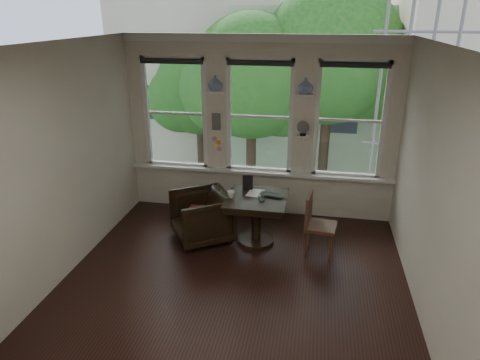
% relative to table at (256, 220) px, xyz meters
% --- Properties ---
extents(ground, '(4.50, 4.50, 0.00)m').
position_rel_table_xyz_m(ground, '(-0.13, -1.09, -0.38)').
color(ground, black).
rests_on(ground, ground).
extents(ceiling, '(4.50, 4.50, 0.00)m').
position_rel_table_xyz_m(ceiling, '(-0.13, -1.09, 2.62)').
color(ceiling, silver).
rests_on(ceiling, ground).
extents(wall_back, '(4.50, 0.00, 4.50)m').
position_rel_table_xyz_m(wall_back, '(-0.13, 1.16, 1.12)').
color(wall_back, silver).
rests_on(wall_back, ground).
extents(wall_front, '(4.50, 0.00, 4.50)m').
position_rel_table_xyz_m(wall_front, '(-0.13, -3.34, 1.12)').
color(wall_front, silver).
rests_on(wall_front, ground).
extents(wall_left, '(0.00, 4.50, 4.50)m').
position_rel_table_xyz_m(wall_left, '(-2.38, -1.09, 1.12)').
color(wall_left, silver).
rests_on(wall_left, ground).
extents(wall_right, '(0.00, 4.50, 4.50)m').
position_rel_table_xyz_m(wall_right, '(2.12, -1.09, 1.12)').
color(wall_right, silver).
rests_on(wall_right, ground).
extents(window_left, '(1.10, 0.12, 1.90)m').
position_rel_table_xyz_m(window_left, '(-1.58, 1.16, 1.32)').
color(window_left, white).
rests_on(window_left, ground).
extents(window_center, '(1.10, 0.12, 1.90)m').
position_rel_table_xyz_m(window_center, '(-0.13, 1.16, 1.32)').
color(window_center, white).
rests_on(window_center, ground).
extents(window_right, '(1.10, 0.12, 1.90)m').
position_rel_table_xyz_m(window_right, '(1.32, 1.16, 1.32)').
color(window_right, white).
rests_on(window_right, ground).
extents(shelf_left, '(0.26, 0.16, 0.03)m').
position_rel_table_xyz_m(shelf_left, '(-0.86, 1.06, 1.73)').
color(shelf_left, white).
rests_on(shelf_left, ground).
extents(shelf_right, '(0.26, 0.16, 0.03)m').
position_rel_table_xyz_m(shelf_right, '(0.59, 1.06, 1.73)').
color(shelf_right, white).
rests_on(shelf_right, ground).
extents(intercom, '(0.14, 0.06, 0.28)m').
position_rel_table_xyz_m(intercom, '(-0.86, 1.09, 1.23)').
color(intercom, '#59544F').
rests_on(intercom, ground).
extents(sticky_notes, '(0.16, 0.01, 0.24)m').
position_rel_table_xyz_m(sticky_notes, '(-0.86, 1.09, 0.88)').
color(sticky_notes, pink).
rests_on(sticky_notes, ground).
extents(desk_fan, '(0.20, 0.20, 0.24)m').
position_rel_table_xyz_m(desk_fan, '(0.59, 1.04, 1.16)').
color(desk_fan, '#59544F').
rests_on(desk_fan, ground).
extents(vase_left, '(0.24, 0.24, 0.25)m').
position_rel_table_xyz_m(vase_left, '(-0.86, 1.06, 1.86)').
color(vase_left, silver).
rests_on(vase_left, shelf_left).
extents(vase_right, '(0.24, 0.24, 0.25)m').
position_rel_table_xyz_m(vase_right, '(0.59, 1.06, 1.86)').
color(vase_right, silver).
rests_on(vase_right, shelf_right).
extents(table, '(0.90, 0.90, 0.75)m').
position_rel_table_xyz_m(table, '(0.00, 0.00, 0.00)').
color(table, black).
rests_on(table, ground).
extents(armchair_left, '(1.16, 1.15, 0.77)m').
position_rel_table_xyz_m(armchair_left, '(-0.84, -0.07, 0.01)').
color(armchair_left, black).
rests_on(armchair_left, ground).
extents(cushion_red, '(0.45, 0.45, 0.06)m').
position_rel_table_xyz_m(cushion_red, '(-0.84, -0.07, 0.08)').
color(cushion_red, maroon).
rests_on(cushion_red, armchair_left).
extents(side_chair_right, '(0.47, 0.47, 0.92)m').
position_rel_table_xyz_m(side_chair_right, '(0.96, -0.18, 0.09)').
color(side_chair_right, '#412717').
rests_on(side_chair_right, ground).
extents(laptop, '(0.40, 0.32, 0.03)m').
position_rel_table_xyz_m(laptop, '(0.20, 0.04, 0.39)').
color(laptop, black).
rests_on(laptop, table).
extents(mug, '(0.14, 0.14, 0.10)m').
position_rel_table_xyz_m(mug, '(-0.37, -0.08, 0.43)').
color(mug, white).
rests_on(mug, table).
extents(drinking_glass, '(0.13, 0.13, 0.09)m').
position_rel_table_xyz_m(drinking_glass, '(0.09, -0.13, 0.42)').
color(drinking_glass, white).
rests_on(drinking_glass, table).
extents(tablet, '(0.17, 0.10, 0.22)m').
position_rel_table_xyz_m(tablet, '(-0.18, 0.29, 0.48)').
color(tablet, black).
rests_on(tablet, table).
extents(papers, '(0.26, 0.33, 0.00)m').
position_rel_table_xyz_m(papers, '(-0.05, 0.15, 0.38)').
color(papers, silver).
rests_on(papers, table).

